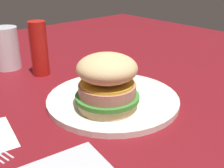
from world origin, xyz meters
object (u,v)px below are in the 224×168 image
at_px(fries_pile, 108,83).
at_px(ketchup_bottle, 39,49).
at_px(sandwich, 107,82).
at_px(plate, 112,100).
at_px(drink_glass, 6,50).

xyz_separation_m(fries_pile, ketchup_bottle, (0.06, -0.19, 0.05)).
height_order(sandwich, ketchup_bottle, ketchup_bottle).
distance_m(sandwich, ketchup_bottle, 0.27).
height_order(sandwich, fries_pile, sandwich).
relative_size(plate, sandwich, 2.24).
bearing_deg(ketchup_bottle, sandwich, 88.76).
bearing_deg(drink_glass, fries_pile, 109.99).
height_order(plate, ketchup_bottle, ketchup_bottle).
height_order(drink_glass, ketchup_bottle, ketchup_bottle).
distance_m(fries_pile, drink_glass, 0.32).
bearing_deg(sandwich, plate, -143.79).
relative_size(sandwich, drink_glass, 1.08).
distance_m(sandwich, fries_pile, 0.12).
height_order(fries_pile, ketchup_bottle, ketchup_bottle).
distance_m(plate, fries_pile, 0.06).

